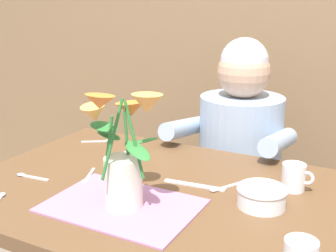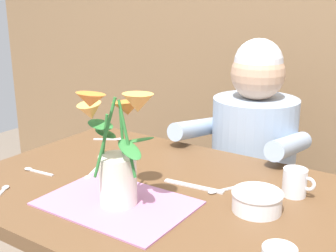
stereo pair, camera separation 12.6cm
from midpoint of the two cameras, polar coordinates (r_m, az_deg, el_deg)
wood_panel_backdrop at (r=2.13m, az=17.82°, el=14.91°), size 4.00×0.10×2.50m
dining_table at (r=1.32m, az=2.04°, el=-12.22°), size 1.20×0.80×0.74m
seated_person at (r=1.85m, az=12.86°, el=-6.72°), size 0.45×0.47×1.14m
striped_placemat at (r=1.20m, az=-3.69°, el=-10.17°), size 0.40×0.28×0.00m
flower_vase at (r=1.13m, az=-3.55°, el=-3.59°), size 0.25×0.25×0.33m
ceramic_bowl at (r=1.19m, az=14.70°, el=-9.48°), size 0.14×0.14×0.06m
dinner_knife at (r=1.30m, az=6.19°, el=-7.94°), size 0.19×0.04×0.00m
ceramic_mug at (r=1.30m, az=19.14°, el=-7.08°), size 0.09×0.07×0.08m
spoon_0 at (r=1.33m, az=-18.50°, el=-8.22°), size 0.07×0.11×0.01m
spoon_1 at (r=1.28m, az=9.68°, el=-8.43°), size 0.07×0.11×0.01m
spoon_2 at (r=1.45m, az=-14.85°, el=-5.73°), size 0.12×0.03×0.01m
spoon_3 at (r=1.72m, az=-5.14°, el=-1.76°), size 0.11×0.08×0.01m
spoon_4 at (r=1.39m, az=-7.61°, el=-6.38°), size 0.06×0.12×0.01m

